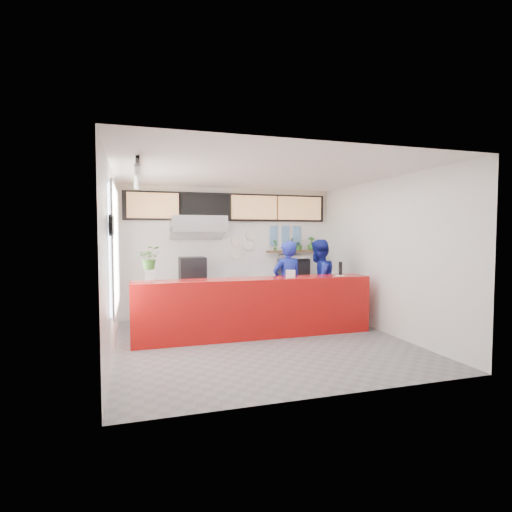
{
  "coord_description": "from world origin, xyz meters",
  "views": [
    {
      "loc": [
        -2.16,
        -6.69,
        1.94
      ],
      "look_at": [
        0.1,
        0.7,
        1.5
      ],
      "focal_mm": 28.0,
      "sensor_mm": 36.0,
      "label": 1
    }
  ],
  "objects": [
    {
      "name": "extraction_hood",
      "position": [
        -0.8,
        2.15,
        2.15
      ],
      "size": [
        1.2,
        0.7,
        0.35
      ],
      "primitive_type": "cube",
      "color": "#B2B5BA",
      "rests_on": "ceiling"
    },
    {
      "name": "dec_plate_c",
      "position": [
        0.15,
        2.47,
        1.45
      ],
      "size": [
        0.24,
        0.03,
        0.24
      ],
      "primitive_type": "cylinder",
      "rotation": [
        1.57,
        0.0,
        0.0
      ],
      "color": "silver",
      "rests_on": "wall_back"
    },
    {
      "name": "window_pane",
      "position": [
        -2.47,
        0.3,
        1.7
      ],
      "size": [
        0.04,
        2.2,
        1.9
      ],
      "primitive_type": "cube",
      "color": "silver",
      "rests_on": "wall_left"
    },
    {
      "name": "wall_back",
      "position": [
        0.0,
        2.5,
        1.5
      ],
      "size": [
        5.0,
        0.0,
        5.0
      ],
      "primitive_type": "plane",
      "rotation": [
        1.57,
        0.0,
        0.0
      ],
      "color": "white",
      "rests_on": "ground"
    },
    {
      "name": "herb_c",
      "position": [
        1.74,
        2.4,
        1.65
      ],
      "size": [
        0.25,
        0.22,
        0.26
      ],
      "primitive_type": "imported",
      "rotation": [
        0.0,
        0.0,
        -0.08
      ],
      "color": "#306824",
      "rests_on": "herb_shelf"
    },
    {
      "name": "basil_vase",
      "position": [
        -1.91,
        0.34,
        1.52
      ],
      "size": [
        0.37,
        0.32,
        0.4
      ],
      "primitive_type": "imported",
      "rotation": [
        0.0,
        0.0,
        -0.01
      ],
      "color": "#306824",
      "rests_on": "glass_vase"
    },
    {
      "name": "napkin_holder",
      "position": [
        0.66,
        0.3,
        1.17
      ],
      "size": [
        0.19,
        0.14,
        0.15
      ],
      "primitive_type": "cube",
      "rotation": [
        0.0,
        0.0,
        -0.23
      ],
      "color": "white",
      "rests_on": "service_counter"
    },
    {
      "name": "service_counter",
      "position": [
        0.0,
        0.4,
        0.55
      ],
      "size": [
        4.5,
        0.6,
        1.1
      ],
      "primitive_type": "cube",
      "color": "#B40E0C",
      "rests_on": "ground"
    },
    {
      "name": "right_bench",
      "position": [
        1.5,
        2.2,
        0.45
      ],
      "size": [
        1.8,
        0.6,
        0.9
      ],
      "primitive_type": "cube",
      "color": "#B2B5BA",
      "rests_on": "ground"
    },
    {
      "name": "photo_frame_e",
      "position": [
        1.4,
        2.48,
        1.75
      ],
      "size": [
        0.2,
        0.02,
        0.25
      ],
      "primitive_type": "cube",
      "color": "#598CBF",
      "rests_on": "wall_back"
    },
    {
      "name": "photo_frame_c",
      "position": [
        1.7,
        2.48,
        2.0
      ],
      "size": [
        0.2,
        0.02,
        0.25
      ],
      "primitive_type": "cube",
      "color": "#598CBF",
      "rests_on": "wall_back"
    },
    {
      "name": "hood_lip",
      "position": [
        -0.8,
        2.15,
        1.95
      ],
      "size": [
        1.2,
        0.69,
        0.31
      ],
      "primitive_type": "cube",
      "rotation": [
        -0.35,
        0.0,
        0.0
      ],
      "color": "#B2B5BA",
      "rests_on": "ceiling"
    },
    {
      "name": "menu_board_far_left",
      "position": [
        -1.75,
        2.38,
        2.55
      ],
      "size": [
        1.1,
        0.1,
        0.55
      ],
      "primitive_type": "cube",
      "color": "tan",
      "rests_on": "wall_back"
    },
    {
      "name": "ceiling",
      "position": [
        0.0,
        0.0,
        3.0
      ],
      "size": [
        5.0,
        5.0,
        0.0
      ],
      "primitive_type": "plane",
      "rotation": [
        3.14,
        0.0,
        0.0
      ],
      "color": "silver"
    },
    {
      "name": "menu_board_mid_left",
      "position": [
        -0.59,
        2.38,
        2.55
      ],
      "size": [
        1.1,
        0.1,
        0.55
      ],
      "primitive_type": "cube",
      "color": "black",
      "rests_on": "wall_back"
    },
    {
      "name": "photo_frame_b",
      "position": [
        1.4,
        2.48,
        2.0
      ],
      "size": [
        0.2,
        0.02,
        0.25
      ],
      "primitive_type": "cube",
      "color": "#598CBF",
      "rests_on": "wall_back"
    },
    {
      "name": "window_frame",
      "position": [
        -2.45,
        0.3,
        1.7
      ],
      "size": [
        0.03,
        2.3,
        2.0
      ],
      "primitive_type": "cube",
      "color": "#B2B5BA",
      "rests_on": "wall_left"
    },
    {
      "name": "herb_b",
      "position": [
        1.51,
        2.4,
        1.68
      ],
      "size": [
        0.22,
        0.2,
        0.33
      ],
      "primitive_type": "imported",
      "rotation": [
        0.0,
        0.0,
        0.38
      ],
      "color": "#306824",
      "rests_on": "herb_shelf"
    },
    {
      "name": "wall_clock_rim",
      "position": [
        -2.46,
        -0.9,
        2.05
      ],
      "size": [
        0.05,
        0.3,
        0.3
      ],
      "primitive_type": "cylinder",
      "rotation": [
        0.0,
        1.57,
        0.0
      ],
      "color": "black",
      "rests_on": "wall_left"
    },
    {
      "name": "staff_center",
      "position": [
        0.83,
        0.91,
        0.89
      ],
      "size": [
        0.71,
        0.53,
        1.79
      ],
      "primitive_type": "imported",
      "rotation": [
        0.0,
        0.0,
        3.31
      ],
      "color": "navy",
      "rests_on": "ground"
    },
    {
      "name": "photo_frame_f",
      "position": [
        1.7,
        2.48,
        1.75
      ],
      "size": [
        0.2,
        0.02,
        0.25
      ],
      "primitive_type": "cube",
      "color": "#598CBF",
      "rests_on": "wall_back"
    },
    {
      "name": "herb_d",
      "position": [
        2.06,
        2.4,
        1.69
      ],
      "size": [
        0.21,
        0.19,
        0.33
      ],
      "primitive_type": "imported",
      "rotation": [
        0.0,
        0.0,
        -0.13
      ],
      "color": "#306824",
      "rests_on": "herb_shelf"
    },
    {
      "name": "herb_a",
      "position": [
        1.11,
        2.4,
        1.66
      ],
      "size": [
        0.16,
        0.12,
        0.27
      ],
      "primitive_type": "imported",
      "rotation": [
        0.0,
        0.0,
        0.14
      ],
      "color": "#306824",
      "rests_on": "herb_shelf"
    },
    {
      "name": "wall_left",
      "position": [
        -2.5,
        0.0,
        1.5
      ],
      "size": [
        0.0,
        5.0,
        5.0
      ],
      "primitive_type": "plane",
      "rotation": [
        1.57,
        0.0,
        1.57
      ],
      "color": "white",
      "rests_on": "ground"
    },
    {
      "name": "glass_vase",
      "position": [
        -1.91,
        0.34,
        1.22
      ],
      "size": [
        0.23,
        0.23,
        0.23
      ],
      "primitive_type": "cylinder",
      "rotation": [
        0.0,
        0.0,
        -0.27
      ],
      "color": "white",
      "rests_on": "service_counter"
    },
    {
      "name": "dec_plate_d",
      "position": [
        0.5,
        2.47,
        1.9
      ],
      "size": [
        0.24,
        0.03,
        0.24
      ],
      "primitive_type": "cylinder",
      "rotation": [
        1.57,
        0.0,
        0.0
      ],
      "color": "silver",
      "rests_on": "wall_back"
    },
    {
      "name": "floor",
      "position": [
        0.0,
        0.0,
        0.0
      ],
      "size": [
        5.0,
        5.0,
        0.0
      ],
      "primitive_type": "plane",
      "color": "slate",
      "rests_on": "ground"
    },
    {
      "name": "pepper_mill",
      "position": [
        1.74,
        0.34,
        1.25
      ],
      "size": [
        0.07,
        0.07,
        0.26
      ],
      "primitive_type": "cylinder",
      "rotation": [
        0.0,
        0.0,
        0.09
      ],
      "color": "black",
      "rests_on": "white_plate"
    },
    {
      "name": "white_plate",
      "position": [
        1.74,
        0.34,
        1.11
      ],
      "size": [
        0.25,
        0.25,
        0.01
      ],
      "primitive_type": "cylinder",
      "rotation": [
        0.0,
        0.0,
        -0.39
      ],
      "color": "white",
      "rests_on": "service_counter"
    },
    {
      "name": "wall_right",
      "position": [
        2.5,
        0.0,
        1.5
      ],
      "size": [
        0.0,
        5.0,
        5.0
      ],
      "primitive_type": "plane",
      "rotation": [
        1.57,
        0.0,
        -1.57
      ],
      "color": "white",
      "rests_on": "ground"
    },
    {
      "name": "photo_frame_d",
      "position": [
        1.1,
        2.48,
        1.75
      ],
      "size": [
        0.2,
        0.02,
        0.25
      ],
      "primitive_type": "cube",
      "color": "#598CBF",
      "rests_on": "wall_back"
    },
    {
      "name": "panini_oven",
      "position": [
        -0.93,
        2.2,
        1.15
      ],
      "size": [
        0.57,
        0.57,
        0.51
      ],
      "primitive_type": "cube",
      "rotation": [
        0.0,
        0.0,
        -0.01
      ],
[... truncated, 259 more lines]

